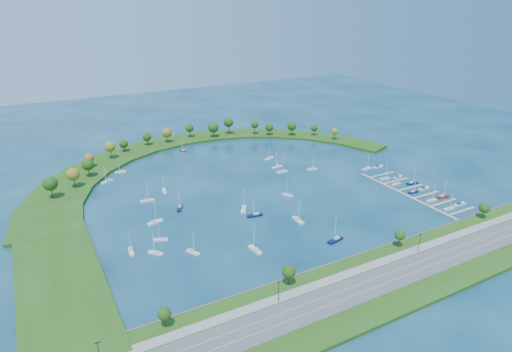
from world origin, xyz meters
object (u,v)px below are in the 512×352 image
docked_boat_4 (413,192)px  moored_boat_1 (147,200)px  harbor_tower (174,136)px  moored_boat_21 (131,251)px  docked_boat_8 (385,178)px  docked_boat_0 (449,208)px  moored_boat_0 (155,222)px  moored_boat_3 (298,220)px  moored_boat_16 (336,239)px  moored_boat_19 (161,239)px  docked_boat_11 (378,167)px  moored_boat_2 (269,158)px  moored_boat_6 (180,207)px  docked_boat_7 (412,183)px  moored_boat_15 (282,171)px  moored_boat_11 (312,169)px  docked_boat_2 (432,200)px  docked_boat_5 (424,188)px  dock_system (413,193)px  docked_boat_9 (398,177)px  docked_boat_10 (367,168)px  docked_boat_1 (460,204)px  moored_boat_18 (183,151)px  moored_boat_8 (121,171)px  moored_boat_5 (255,215)px  moored_boat_12 (244,209)px  moored_boat_13 (107,181)px  moored_boat_4 (288,195)px  moored_boat_10 (277,165)px  moored_boat_14 (193,252)px  docked_boat_3 (443,196)px  moored_boat_7 (156,252)px  moored_boat_17 (164,191)px  moored_boat_9 (255,249)px

docked_boat_4 → moored_boat_1: bearing=160.1°
harbor_tower → moored_boat_21: moored_boat_21 is taller
docked_boat_8 → docked_boat_0: bearing=-85.6°
moored_boat_0 → docked_boat_8: 159.86m
moored_boat_3 → moored_boat_16: bearing=12.5°
moored_boat_19 → docked_boat_11: 176.47m
moored_boat_2 → docked_boat_11: 82.60m
moored_boat_6 → docked_boat_7: 156.52m
moored_boat_15 → moored_boat_11: bearing=-15.1°
moored_boat_3 → docked_boat_2: (87.60, -17.72, -0.08)m
moored_boat_2 → moored_boat_16: (-33.14, -124.94, 0.04)m
docked_boat_5 → docked_boat_8: 27.13m
dock_system → moored_boat_0: 163.94m
docked_boat_5 → docked_boat_9: bearing=84.9°
docked_boat_5 → docked_boat_10: 46.60m
moored_boat_11 → moored_boat_21: moored_boat_21 is taller
docked_boat_1 → moored_boat_18: bearing=122.4°
docked_boat_8 → moored_boat_8: bearing=151.8°
dock_system → moored_boat_5: (-105.88, 20.48, 0.60)m
moored_boat_12 → moored_boat_18: 120.71m
moored_boat_13 → docked_boat_7: moored_boat_13 is taller
moored_boat_13 → moored_boat_19: (8.87, -93.78, -0.05)m
docked_boat_5 → moored_boat_21: bearing=170.5°
moored_boat_4 → moored_boat_21: 106.38m
moored_boat_2 → docked_boat_2: (49.57, -115.08, -0.04)m
moored_boat_10 → moored_boat_14: bearing=4.4°
moored_boat_12 → moored_boat_15: (52.14, 41.22, -0.04)m
moored_boat_12 → moored_boat_14: moored_boat_12 is taller
moored_boat_2 → moored_boat_10: size_ratio=1.15×
moored_boat_13 → docked_boat_2: 213.62m
moored_boat_1 → moored_boat_5: size_ratio=0.93×
moored_boat_6 → docked_boat_3: bearing=94.8°
moored_boat_18 → moored_boat_11: bearing=-178.0°
moored_boat_10 → moored_boat_11: bearing=97.6°
moored_boat_16 → docked_boat_4: bearing=-174.5°
harbor_tower → moored_boat_15: moored_boat_15 is taller
moored_boat_12 → docked_boat_0: 122.73m
moored_boat_12 → moored_boat_15: moored_boat_12 is taller
docked_boat_0 → docked_boat_7: docked_boat_7 is taller
moored_boat_6 → moored_boat_5: bearing=77.2°
moored_boat_4 → moored_boat_6: size_ratio=0.85×
dock_system → moored_boat_5: moored_boat_5 is taller
dock_system → docked_boat_8: bearing=89.5°
moored_boat_3 → moored_boat_6: (-53.43, 47.08, -0.04)m
docked_boat_10 → moored_boat_0: bearing=178.3°
moored_boat_5 → moored_boat_11: bearing=-141.1°
moored_boat_15 → moored_boat_2: bearing=77.3°
moored_boat_7 → moored_boat_19: size_ratio=1.05×
moored_boat_17 → docked_boat_11: (153.88, -33.03, -0.27)m
moored_boat_4 → moored_boat_9: size_ratio=0.77×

